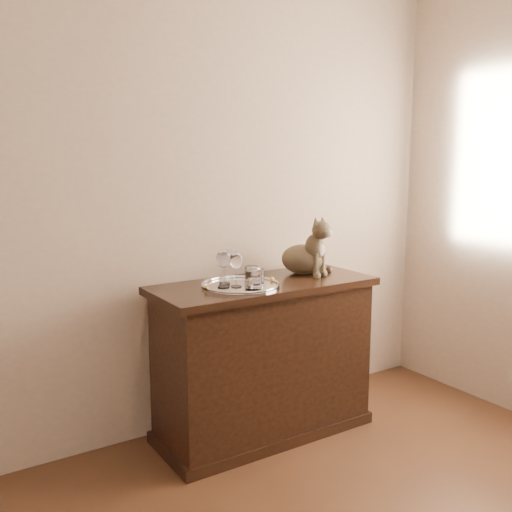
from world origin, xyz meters
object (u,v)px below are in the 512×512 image
Objects in this scene: wine_glass_d at (236,269)px; cat at (303,245)px; tumbler_b at (253,280)px; wine_glass_b at (224,267)px; tumbler_c at (252,274)px; tray at (241,286)px; wine_glass_a at (224,268)px; sideboard at (264,359)px; tumbler_a at (256,278)px; wine_glass_c at (223,269)px.

cat is at bearing 12.69° from wine_glass_d.
wine_glass_d is 0.54× the size of cat.
wine_glass_d is 0.11m from tumbler_b.
wine_glass_b reaches higher than tumbler_b.
tray is at bearing -162.99° from tumbler_c.
wine_glass_d is (0.03, -0.07, 0.00)m from wine_glass_a.
wine_glass_b reaches higher than tray.
wine_glass_b reaches higher than sideboard.
tray is 0.10m from tumbler_c.
tumbler_c is (0.08, 0.03, 0.05)m from tray.
wine_glass_d reaches higher than tumbler_c.
wine_glass_d is (0.01, -0.10, 0.00)m from wine_glass_b.
tumbler_a is (0.06, -0.06, 0.05)m from tray.
wine_glass_c is (-0.03, -0.05, 0.01)m from wine_glass_a.
tray is 0.12m from wine_glass_a.
wine_glass_c is at bearing -174.82° from sideboard.
wine_glass_d reaches higher than tumbler_b.
cat is (0.41, 0.16, 0.11)m from tumbler_a.
tumbler_a is at bearing -44.76° from wine_glass_a.
tray is at bearing -4.00° from wine_glass_c.
sideboard is at bearing 42.12° from tumbler_b.
cat is at bearing 12.38° from sideboard.
tumbler_b is at bearing -64.69° from wine_glass_d.
wine_glass_d is 2.08× the size of tumbler_c.
wine_glass_a reaches higher than tumbler_b.
wine_glass_d reaches higher than wine_glass_a.
wine_glass_c reaches higher than tray.
wine_glass_c reaches higher than sideboard.
tumbler_b reaches higher than tumbler_a.
wine_glass_c is at bearing -124.16° from wine_glass_a.
tumbler_a is at bearing -108.66° from tumbler_c.
tray is 0.51m from cat.
tumbler_b reaches higher than sideboard.
tumbler_a is at bearing -26.08° from wine_glass_d.
tumbler_b is 1.08× the size of tumbler_c.
sideboard is at bearing 178.12° from cat.
wine_glass_d is at bearing -69.69° from wine_glass_a.
tray is at bearing -58.76° from wine_glass_b.
wine_glass_d is 1.92× the size of tumbler_b.
tumbler_a is 1.04× the size of tumbler_c.
wine_glass_c reaches higher than wine_glass_b.
sideboard is at bearing 5.18° from wine_glass_c.
tumbler_c is (0.18, 0.02, -0.05)m from wine_glass_c.
sideboard is 6.31× the size of wine_glass_c.
wine_glass_b is (-0.05, 0.08, 0.09)m from tray.
wine_glass_d is 0.14m from tumbler_c.
tumbler_a is 0.09m from tumbler_c.
tumbler_c is (0.12, 0.04, -0.05)m from wine_glass_d.
wine_glass_c is at bearing -122.31° from wine_glass_b.
wine_glass_d is at bearing -166.84° from sideboard.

